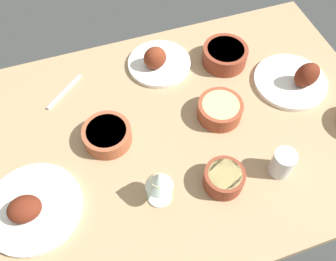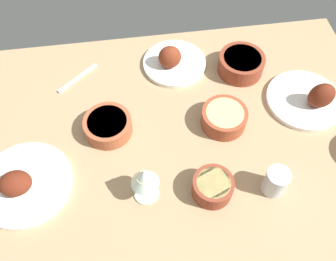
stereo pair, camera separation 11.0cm
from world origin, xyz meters
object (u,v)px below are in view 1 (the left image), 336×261
object	(u,v)px
water_tumbler	(282,163)
fork_loose	(65,92)
plate_center_main	(31,208)
plate_far_side	(158,62)
bowl_pasta	(224,178)
bowl_soup	(107,135)
wine_glass	(159,181)
bowl_potatoes	(220,109)
bowl_onions	(225,55)
plate_near_viewer	(296,79)

from	to	relation	value
water_tumbler	fork_loose	world-z (taller)	water_tumbler
plate_center_main	plate_far_side	distance (cm)	63.27
bowl_pasta	water_tumbler	size ratio (longest dim) A/B	1.30
plate_center_main	fork_loose	distance (cm)	41.80
bowl_soup	wine_glass	distance (cm)	25.70
bowl_pasta	wine_glass	size ratio (longest dim) A/B	0.82
bowl_pasta	bowl_soup	bearing A→B (deg)	138.14
bowl_potatoes	water_tumbler	xyz separation A→B (cm)	(8.77, -23.98, 1.28)
bowl_onions	bowl_potatoes	world-z (taller)	bowl_onions
plate_center_main	water_tumbler	xyz separation A→B (cm)	(69.94, -10.63, 2.62)
bowl_soup	bowl_potatoes	xyz separation A→B (cm)	(36.15, -2.32, 0.23)
water_tumbler	fork_loose	bearing A→B (deg)	137.79
bowl_potatoes	plate_far_side	bearing A→B (deg)	114.51
plate_center_main	bowl_onions	bearing A→B (deg)	25.63
bowl_soup	water_tumbler	bearing A→B (deg)	-30.35
plate_center_main	fork_loose	size ratio (longest dim) A/B	1.59
plate_far_side	fork_loose	distance (cm)	33.69
plate_far_side	bowl_potatoes	world-z (taller)	plate_far_side
plate_far_side	bowl_potatoes	size ratio (longest dim) A/B	1.56
bowl_potatoes	wine_glass	bearing A→B (deg)	-142.51
wine_glass	bowl_pasta	bearing A→B (deg)	-5.97
plate_center_main	wine_glass	distance (cm)	36.04
plate_near_viewer	bowl_soup	bearing A→B (deg)	-178.75
bowl_onions	water_tumbler	world-z (taller)	water_tumbler
bowl_potatoes	fork_loose	distance (cm)	52.46
plate_center_main	plate_near_viewer	xyz separation A→B (cm)	(90.72, 17.10, 0.76)
bowl_pasta	bowl_onions	size ratio (longest dim) A/B	0.73
bowl_soup	wine_glass	bearing A→B (deg)	-67.82
plate_near_viewer	wine_glass	size ratio (longest dim) A/B	1.78
fork_loose	wine_glass	bearing A→B (deg)	72.45
plate_center_main	bowl_soup	distance (cm)	29.54
plate_near_viewer	water_tumbler	bearing A→B (deg)	-126.85
plate_near_viewer	bowl_onions	world-z (taller)	plate_near_viewer
plate_far_side	bowl_potatoes	bearing A→B (deg)	-65.49
bowl_soup	bowl_pasta	bearing A→B (deg)	-41.86
plate_center_main	bowl_onions	world-z (taller)	plate_center_main
plate_near_viewer	fork_loose	distance (cm)	78.42
bowl_pasta	bowl_potatoes	bearing A→B (deg)	69.40
plate_far_side	bowl_soup	bearing A→B (deg)	-134.56
bowl_onions	bowl_potatoes	size ratio (longest dim) A/B	1.10
bowl_pasta	wine_glass	xyz separation A→B (cm)	(-18.36, 1.92, 6.66)
bowl_potatoes	water_tumbler	world-z (taller)	water_tumbler
bowl_pasta	water_tumbler	world-z (taller)	water_tumbler
plate_far_side	bowl_pasta	world-z (taller)	plate_far_side
plate_center_main	bowl_soup	xyz separation A→B (cm)	(25.02, 15.67, 1.12)
plate_center_main	water_tumbler	size ratio (longest dim) A/B	3.03
bowl_soup	plate_center_main	bearing A→B (deg)	-147.95
water_tumbler	bowl_potatoes	bearing A→B (deg)	110.10
plate_center_main	bowl_onions	xyz separation A→B (cm)	(72.12, 34.60, 1.69)
fork_loose	bowl_pasta	bearing A→B (deg)	87.96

